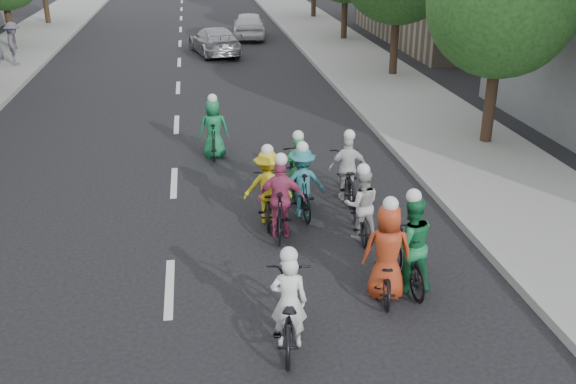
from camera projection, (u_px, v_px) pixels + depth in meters
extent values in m
plane|color=black|center=(170.00, 288.00, 11.21)|extent=(120.00, 120.00, 0.00)
cube|color=gray|center=(419.00, 112.00, 21.39)|extent=(4.00, 80.00, 0.15)
cube|color=#999993|center=(362.00, 114.00, 21.12)|extent=(0.18, 80.00, 0.18)
cylinder|color=black|center=(10.00, 28.00, 31.56)|extent=(0.32, 0.32, 2.27)
cylinder|color=black|center=(46.00, 5.00, 39.73)|extent=(0.32, 0.32, 2.48)
cylinder|color=black|center=(490.00, 107.00, 17.98)|extent=(0.32, 0.32, 2.27)
sphere|color=#194717|center=(503.00, 2.00, 16.88)|extent=(4.00, 4.00, 4.00)
cylinder|color=black|center=(394.00, 47.00, 26.15)|extent=(0.32, 0.32, 2.48)
cylinder|color=black|center=(344.00, 19.00, 34.40)|extent=(0.32, 0.32, 2.27)
imported|color=black|center=(288.00, 312.00, 9.62)|extent=(0.98, 2.02, 1.02)
imported|color=white|center=(289.00, 302.00, 9.44)|extent=(0.60, 0.44, 1.50)
sphere|color=white|center=(289.00, 255.00, 9.14)|extent=(0.26, 0.26, 0.26)
imported|color=black|center=(407.00, 259.00, 11.11)|extent=(0.57, 1.77, 1.05)
imported|color=#1A7942|center=(410.00, 244.00, 10.89)|extent=(0.87, 0.69, 1.73)
sphere|color=white|center=(414.00, 196.00, 10.55)|extent=(0.26, 0.26, 0.26)
imported|color=black|center=(267.00, 199.00, 13.67)|extent=(0.80, 1.80, 0.92)
imported|color=yellow|center=(268.00, 187.00, 13.45)|extent=(1.08, 0.70, 1.58)
sphere|color=white|center=(267.00, 150.00, 13.14)|extent=(0.26, 0.26, 0.26)
imported|color=black|center=(281.00, 211.00, 12.98)|extent=(0.76, 1.77, 1.03)
imported|color=#BD4272|center=(281.00, 199.00, 12.77)|extent=(1.01, 0.55, 1.64)
sphere|color=white|center=(281.00, 159.00, 12.45)|extent=(0.26, 0.26, 0.26)
imported|color=black|center=(384.00, 271.00, 10.91)|extent=(0.89, 1.72, 0.86)
imported|color=#AA3A1B|center=(387.00, 252.00, 10.66)|extent=(0.92, 0.69, 1.70)
sphere|color=white|center=(391.00, 204.00, 10.32)|extent=(0.26, 0.26, 0.26)
imported|color=black|center=(297.00, 173.00, 14.80)|extent=(0.57, 1.88, 1.12)
imported|color=#279049|center=(298.00, 168.00, 14.64)|extent=(0.55, 0.37, 1.48)
sphere|color=white|center=(298.00, 136.00, 14.34)|extent=(0.26, 0.26, 0.26)
imported|color=black|center=(360.00, 217.00, 12.96)|extent=(0.68, 1.60, 0.82)
imported|color=silver|center=(362.00, 205.00, 12.74)|extent=(0.75, 0.61, 1.45)
sphere|color=white|center=(364.00, 170.00, 12.45)|extent=(0.26, 0.26, 0.26)
imported|color=black|center=(301.00, 192.00, 13.92)|extent=(0.59, 1.75, 1.03)
imported|color=teal|center=(302.00, 182.00, 13.73)|extent=(1.03, 0.63, 1.54)
sphere|color=white|center=(302.00, 147.00, 13.42)|extent=(0.26, 0.26, 0.26)
imported|color=black|center=(347.00, 177.00, 14.74)|extent=(0.81, 1.97, 1.01)
imported|color=white|center=(348.00, 168.00, 14.55)|extent=(0.92, 0.44, 1.53)
sphere|color=white|center=(349.00, 135.00, 14.25)|extent=(0.26, 0.26, 0.26)
imported|color=black|center=(214.00, 139.00, 17.41)|extent=(0.56, 1.67, 0.99)
imported|color=#1A7943|center=(214.00, 129.00, 17.20)|extent=(0.82, 0.56, 1.61)
sphere|color=white|center=(212.00, 99.00, 16.88)|extent=(0.26, 0.26, 0.26)
imported|color=#A3A3A7|center=(214.00, 41.00, 30.98)|extent=(2.69, 4.78, 1.31)
imported|color=white|center=(249.00, 25.00, 35.37)|extent=(2.02, 4.36, 1.45)
imported|color=#565563|center=(14.00, 44.00, 27.83)|extent=(0.88, 1.29, 1.84)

